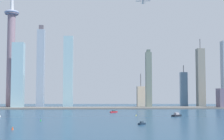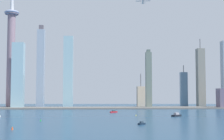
# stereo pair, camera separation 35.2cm
# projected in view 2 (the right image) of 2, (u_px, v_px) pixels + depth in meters

# --- Properties ---
(waterfront_pier) EXTENTS (774.36, 57.62, 2.92)m
(waterfront_pier) POSITION_uv_depth(u_px,v_px,m) (94.00, 108.00, 691.59)
(waterfront_pier) COLOR slate
(waterfront_pier) RESTS_ON ground
(observation_tower) EXTENTS (32.24, 32.24, 309.75)m
(observation_tower) POSITION_uv_depth(u_px,v_px,m) (11.00, 46.00, 730.29)
(observation_tower) COLOR gray
(observation_tower) RESTS_ON ground
(skyscraper_0) EXTENTS (17.00, 18.56, 158.09)m
(skyscraper_0) POSITION_uv_depth(u_px,v_px,m) (201.00, 78.00, 762.02)
(skyscraper_0) COLOR gray
(skyscraper_0) RESTS_ON ground
(skyscraper_1) EXTENTS (16.45, 17.54, 187.59)m
(skyscraper_1) POSITION_uv_depth(u_px,v_px,m) (41.00, 67.00, 752.63)
(skyscraper_1) COLOR #92A3B8
(skyscraper_1) RESTS_ON ground
(skyscraper_2) EXTENTS (17.77, 20.19, 77.80)m
(skyscraper_2) POSITION_uv_depth(u_px,v_px,m) (141.00, 97.00, 773.95)
(skyscraper_2) COLOR beige
(skyscraper_2) RESTS_ON ground
(skyscraper_3) EXTENTS (16.01, 12.80, 98.17)m
(skyscraper_3) POSITION_uv_depth(u_px,v_px,m) (184.00, 89.00, 780.04)
(skyscraper_3) COLOR slate
(skyscraper_3) RESTS_ON ground
(skyscraper_4) EXTENTS (13.05, 17.95, 74.76)m
(skyscraper_4) POSITION_uv_depth(u_px,v_px,m) (41.00, 92.00, 786.96)
(skyscraper_4) COLOR slate
(skyscraper_4) RESTS_ON ground
(skyscraper_5) EXTENTS (15.08, 24.65, 42.03)m
(skyscraper_5) POSITION_uv_depth(u_px,v_px,m) (221.00, 98.00, 696.82)
(skyscraper_5) COLOR slate
(skyscraper_5) RESTS_ON ground
(skyscraper_7) EXTENTS (12.40, 12.20, 126.29)m
(skyscraper_7) POSITION_uv_depth(u_px,v_px,m) (149.00, 80.00, 711.44)
(skyscraper_7) COLOR slate
(skyscraper_7) RESTS_ON ground
(skyscraper_8) EXTENTS (21.29, 19.30, 160.87)m
(skyscraper_8) POSITION_uv_depth(u_px,v_px,m) (68.00, 72.00, 746.40)
(skyscraper_8) COLOR #95BCCA
(skyscraper_8) RESTS_ON ground
(skyscraper_9) EXTENTS (24.31, 19.87, 138.51)m
(skyscraper_9) POSITION_uv_depth(u_px,v_px,m) (18.00, 75.00, 695.30)
(skyscraper_9) COLOR #95BCCC
(skyscraper_9) RESTS_ON ground
(boat_0) EXTENTS (15.88, 14.85, 5.21)m
(boat_0) POSITION_uv_depth(u_px,v_px,m) (176.00, 115.00, 457.05)
(boat_0) COLOR black
(boat_0) RESTS_ON ground
(boat_1) EXTENTS (13.03, 9.30, 3.81)m
(boat_1) POSITION_uv_depth(u_px,v_px,m) (114.00, 112.00, 549.41)
(boat_1) COLOR red
(boat_1) RESTS_ON ground
(boat_3) EXTENTS (8.71, 7.96, 3.33)m
(boat_3) POSITION_uv_depth(u_px,v_px,m) (142.00, 123.00, 337.12)
(boat_3) COLOR #132234
(boat_3) RESTS_ON ground
(channel_buoy_0) EXTENTS (1.95, 1.95, 2.78)m
(channel_buoy_0) POSITION_uv_depth(u_px,v_px,m) (12.00, 128.00, 290.21)
(channel_buoy_0) COLOR #E54C19
(channel_buoy_0) RESTS_ON ground
(channel_buoy_1) EXTENTS (1.54, 1.54, 2.29)m
(channel_buoy_1) POSITION_uv_depth(u_px,v_px,m) (40.00, 120.00, 378.98)
(channel_buoy_1) COLOR green
(channel_buoy_1) RESTS_ON ground
(channel_buoy_2) EXTENTS (1.46, 1.46, 2.21)m
(channel_buoy_2) POSITION_uv_depth(u_px,v_px,m) (136.00, 115.00, 469.78)
(channel_buoy_2) COLOR yellow
(channel_buoy_2) RESTS_ON ground
(airplane) EXTENTS (31.24, 32.74, 8.00)m
(airplane) POSITION_uv_depth(u_px,v_px,m) (143.00, 1.00, 702.63)
(airplane) COLOR #BFBBBE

